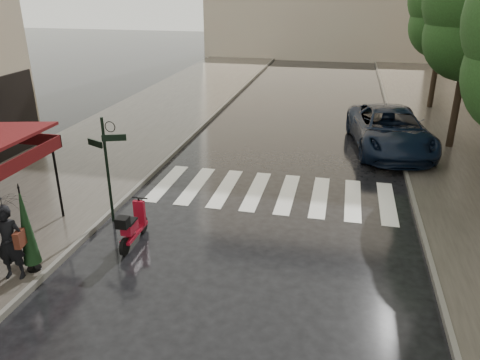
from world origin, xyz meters
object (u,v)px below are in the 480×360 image
at_px(pedestrian_with_umbrella, 3,212).
at_px(parasol_back, 26,226).
at_px(scooter, 132,227).
at_px(parked_car, 390,130).

height_order(pedestrian_with_umbrella, parasol_back, pedestrian_with_umbrella).
relative_size(pedestrian_with_umbrella, scooter, 1.53).
xyz_separation_m(scooter, parked_car, (7.07, 9.45, 0.35)).
relative_size(scooter, parasol_back, 0.76).
height_order(pedestrian_with_umbrella, scooter, pedestrian_with_umbrella).
xyz_separation_m(scooter, parasol_back, (-1.71, -1.79, 0.78)).
relative_size(scooter, parked_car, 0.27).
distance_m(scooter, parasol_back, 2.60).
xyz_separation_m(pedestrian_with_umbrella, parked_car, (9.00, 11.60, -0.94)).
bearing_deg(scooter, parked_car, 52.24).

